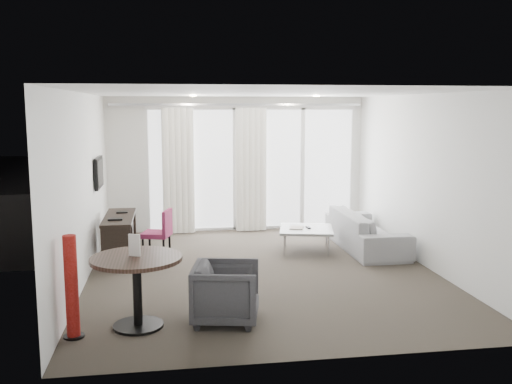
{
  "coord_description": "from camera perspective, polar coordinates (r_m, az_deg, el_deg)",
  "views": [
    {
      "loc": [
        -1.34,
        -8.02,
        2.41
      ],
      "look_at": [
        0.0,
        0.6,
        1.1
      ],
      "focal_mm": 40.0,
      "sensor_mm": 36.0,
      "label": 1
    }
  ],
  "objects": [
    {
      "name": "menu_card",
      "position": [
        6.4,
        -12.01,
        -6.96
      ],
      "size": [
        0.13,
        0.08,
        0.24
      ],
      "primitive_type": null,
      "rotation": [
        0.0,
        0.0,
        -0.43
      ],
      "color": "white",
      "rests_on": "round_table"
    },
    {
      "name": "curtain_track",
      "position": [
        10.93,
        -1.8,
        8.74
      ],
      "size": [
        4.8,
        0.04,
        0.04
      ],
      "primitive_type": null,
      "color": "#B2B2B7",
      "rests_on": "ceiling"
    },
    {
      "name": "rattan_chair_b",
      "position": [
        12.62,
        5.5,
        -0.72
      ],
      "size": [
        0.62,
        0.62,
        0.78
      ],
      "primitive_type": null,
      "rotation": [
        0.0,
        0.0,
        -0.19
      ],
      "color": "brown",
      "rests_on": "terrace_slab"
    },
    {
      "name": "wall_right",
      "position": [
        8.96,
        16.61,
        1.07
      ],
      "size": [
        0.0,
        6.0,
        2.6
      ],
      "primitive_type": "cube",
      "color": "silver",
      "rests_on": "ground"
    },
    {
      "name": "rattan_chair_a",
      "position": [
        12.43,
        3.73,
        -0.95
      ],
      "size": [
        0.58,
        0.58,
        0.73
      ],
      "primitive_type": null,
      "rotation": [
        0.0,
        0.0,
        0.17
      ],
      "color": "brown",
      "rests_on": "terrace_slab"
    },
    {
      "name": "downlight_a",
      "position": [
        9.64,
        -6.3,
        9.55
      ],
      "size": [
        0.12,
        0.12,
        0.02
      ],
      "primitive_type": "cylinder",
      "color": "#FFE0B2",
      "rests_on": "ceiling"
    },
    {
      "name": "curtain_right",
      "position": [
        11.03,
        -0.48,
        2.23
      ],
      "size": [
        0.6,
        0.2,
        2.38
      ],
      "primitive_type": null,
      "color": "white",
      "rests_on": "ground"
    },
    {
      "name": "curtain_left",
      "position": [
        10.91,
        -7.78,
        2.09
      ],
      "size": [
        0.6,
        0.2,
        2.38
      ],
      "primitive_type": null,
      "color": "white",
      "rests_on": "ground"
    },
    {
      "name": "magazine",
      "position": [
        9.61,
        4.08,
        -3.8
      ],
      "size": [
        0.28,
        0.31,
        0.02
      ],
      "primitive_type": null,
      "rotation": [
        0.0,
        0.0,
        -0.3
      ],
      "color": "gray",
      "rests_on": "coffee_table"
    },
    {
      "name": "wall_front",
      "position": [
        5.32,
        5.96,
        -3.55
      ],
      "size": [
        5.0,
        0.0,
        2.6
      ],
      "primitive_type": "cube",
      "color": "silver",
      "rests_on": "ground"
    },
    {
      "name": "round_table",
      "position": [
        6.47,
        -11.78,
        -9.76
      ],
      "size": [
        1.01,
        1.01,
        0.8
      ],
      "primitive_type": null,
      "rotation": [
        0.0,
        0.0,
        0.02
      ],
      "color": "black",
      "rests_on": "floor"
    },
    {
      "name": "tv",
      "position": [
        9.6,
        -15.45,
        1.89
      ],
      "size": [
        0.05,
        0.8,
        0.5
      ],
      "primitive_type": null,
      "color": "black",
      "rests_on": "wall_left"
    },
    {
      "name": "desk",
      "position": [
        9.4,
        -13.46,
        -4.41
      ],
      "size": [
        0.46,
        1.46,
        0.68
      ],
      "primitive_type": null,
      "color": "black",
      "rests_on": "floor"
    },
    {
      "name": "rattan_table",
      "position": [
        12.83,
        3.22,
        -1.05
      ],
      "size": [
        0.59,
        0.59,
        0.55
      ],
      "primitive_type": null,
      "rotation": [
        0.0,
        0.0,
        0.07
      ],
      "color": "brown",
      "rests_on": "terrace_slab"
    },
    {
      "name": "coffee_table",
      "position": [
        9.65,
        5.03,
        -4.76
      ],
      "size": [
        1.04,
        1.04,
        0.39
      ],
      "primitive_type": null,
      "rotation": [
        0.0,
        0.0,
        -0.23
      ],
      "color": "gray",
      "rests_on": "floor"
    },
    {
      "name": "ceiling",
      "position": [
        8.14,
        0.66,
        9.87
      ],
      "size": [
        5.0,
        6.0,
        0.0
      ],
      "primitive_type": "cube",
      "color": "white",
      "rests_on": "ground"
    },
    {
      "name": "sofa",
      "position": [
        9.95,
        10.95,
        -3.77
      ],
      "size": [
        0.85,
        2.17,
        0.63
      ],
      "primitive_type": "imported",
      "rotation": [
        0.0,
        0.0,
        1.57
      ],
      "color": "gray",
      "rests_on": "floor"
    },
    {
      "name": "balustrade",
      "position": [
        14.2,
        -2.11,
        0.8
      ],
      "size": [
        5.5,
        0.06,
        1.05
      ],
      "primitive_type": null,
      "color": "#B2B2B7",
      "rests_on": "terrace_slab"
    },
    {
      "name": "window_frame",
      "position": [
        11.18,
        -0.34,
        2.32
      ],
      "size": [
        4.1,
        0.06,
        2.44
      ],
      "primitive_type": null,
      "color": "white",
      "rests_on": "ground"
    },
    {
      "name": "floor",
      "position": [
        8.48,
        0.63,
        -7.97
      ],
      "size": [
        5.0,
        6.0,
        0.0
      ],
      "primitive_type": "cube",
      "color": "#3C352D",
      "rests_on": "ground"
    },
    {
      "name": "terrace_slab",
      "position": [
        12.87,
        -1.34,
        -2.53
      ],
      "size": [
        5.6,
        3.0,
        0.12
      ],
      "primitive_type": "cube",
      "color": "#4D4D50",
      "rests_on": "ground"
    },
    {
      "name": "downlight_b",
      "position": [
        9.96,
        6.04,
        9.52
      ],
      "size": [
        0.12,
        0.12,
        0.02
      ],
      "primitive_type": "cylinder",
      "color": "#FFE0B2",
      "rests_on": "ceiling"
    },
    {
      "name": "red_lamp",
      "position": [
        6.32,
        -17.97,
        -9.01
      ],
      "size": [
        0.24,
        0.24,
        1.1
      ],
      "primitive_type": "cylinder",
      "rotation": [
        0.0,
        0.0,
        0.08
      ],
      "color": "maroon",
      "rests_on": "floor"
    },
    {
      "name": "remote",
      "position": [
        9.65,
        5.24,
        -3.77
      ],
      "size": [
        0.05,
        0.15,
        0.02
      ],
      "primitive_type": null,
      "rotation": [
        0.0,
        0.0,
        0.04
      ],
      "color": "black",
      "rests_on": "coffee_table"
    },
    {
      "name": "window_panel",
      "position": [
        11.2,
        -0.35,
        2.33
      ],
      "size": [
        4.0,
        0.02,
        2.38
      ],
      "primitive_type": null,
      "color": "white",
      "rests_on": "ground"
    },
    {
      "name": "desk_chair",
      "position": [
        9.16,
        -9.95,
        -4.23
      ],
      "size": [
        0.54,
        0.52,
        0.81
      ],
      "primitive_type": null,
      "rotation": [
        0.0,
        0.0,
        -0.28
      ],
      "color": "#822349",
      "rests_on": "floor"
    },
    {
      "name": "wall_left",
      "position": [
        8.18,
        -16.9,
        0.37
      ],
      "size": [
        0.0,
        6.0,
        2.6
      ],
      "primitive_type": "cube",
      "color": "silver",
      "rests_on": "ground"
    },
    {
      "name": "tub_armchair",
      "position": [
        6.51,
        -3.01,
        -10.04
      ],
      "size": [
        0.86,
        0.85,
        0.67
      ],
      "primitive_type": "imported",
      "rotation": [
        0.0,
        0.0,
        1.38
      ],
      "color": "#333236",
      "rests_on": "floor"
    }
  ]
}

